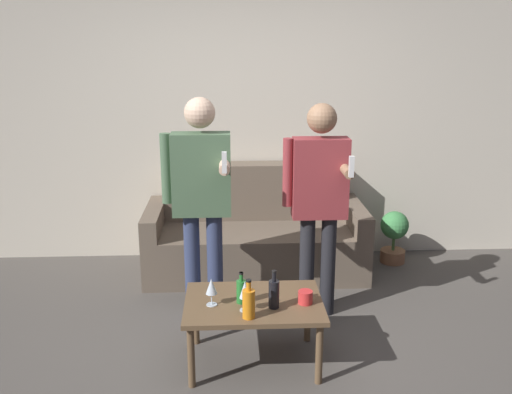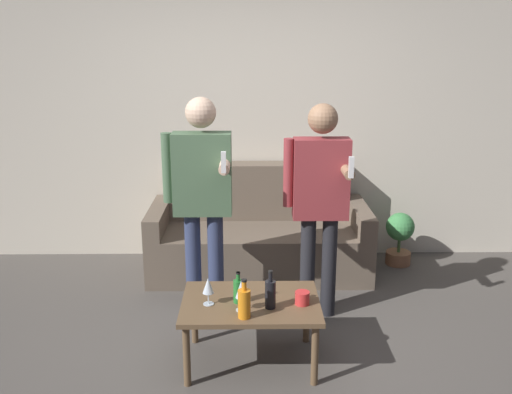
% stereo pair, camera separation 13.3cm
% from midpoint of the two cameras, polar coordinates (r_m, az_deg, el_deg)
% --- Properties ---
extents(ground_plane, '(16.00, 16.00, 0.00)m').
position_cam_midpoint_polar(ground_plane, '(3.66, 0.83, -17.58)').
color(ground_plane, '#514C47').
extents(wall_back, '(8.00, 0.06, 2.70)m').
position_cam_midpoint_polar(wall_back, '(5.21, 0.27, 8.44)').
color(wall_back, beige).
rests_on(wall_back, ground_plane).
extents(couch, '(1.89, 0.82, 0.92)m').
position_cam_midpoint_polar(couch, '(5.06, 1.07, -3.81)').
color(couch, '#6B5B4C').
rests_on(couch, ground_plane).
extents(coffee_table, '(0.86, 0.60, 0.43)m').
position_cam_midpoint_polar(coffee_table, '(3.62, 0.53, -11.08)').
color(coffee_table, brown).
rests_on(coffee_table, ground_plane).
extents(bottle_orange, '(0.06, 0.06, 0.20)m').
position_cam_midpoint_polar(bottle_orange, '(3.55, -0.71, -9.33)').
color(bottle_orange, '#23752D').
rests_on(bottle_orange, coffee_table).
extents(bottle_green, '(0.07, 0.07, 0.24)m').
position_cam_midpoint_polar(bottle_green, '(3.37, -0.04, -10.52)').
color(bottle_green, orange).
rests_on(bottle_green, coffee_table).
extents(bottle_dark, '(0.07, 0.07, 0.24)m').
position_cam_midpoint_polar(bottle_dark, '(3.48, 2.55, -9.61)').
color(bottle_dark, black).
rests_on(bottle_dark, coffee_table).
extents(wine_glass_near, '(0.07, 0.07, 0.19)m').
position_cam_midpoint_polar(wine_glass_near, '(3.43, -0.37, -9.30)').
color(wine_glass_near, silver).
rests_on(wine_glass_near, coffee_table).
extents(wine_glass_far, '(0.07, 0.07, 0.17)m').
position_cam_midpoint_polar(wine_glass_far, '(3.52, -3.72, -8.92)').
color(wine_glass_far, silver).
rests_on(wine_glass_far, coffee_table).
extents(cup_on_table, '(0.09, 0.09, 0.08)m').
position_cam_midpoint_polar(cup_on_table, '(3.57, 5.73, -10.02)').
color(cup_on_table, red).
rests_on(cup_on_table, coffee_table).
extents(person_standing_left, '(0.49, 0.42, 1.62)m').
position_cam_midpoint_polar(person_standing_left, '(4.07, -4.50, 0.62)').
color(person_standing_left, navy).
rests_on(person_standing_left, ground_plane).
extents(person_standing_right, '(0.46, 0.41, 1.58)m').
position_cam_midpoint_polar(person_standing_right, '(4.07, 7.34, 0.23)').
color(person_standing_right, '#232328').
rests_on(person_standing_right, ground_plane).
extents(potted_plant, '(0.26, 0.26, 0.49)m').
position_cam_midpoint_polar(potted_plant, '(5.35, 14.86, -3.69)').
color(potted_plant, '#936042').
rests_on(potted_plant, ground_plane).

